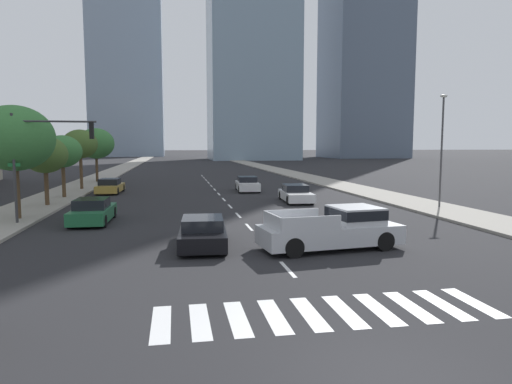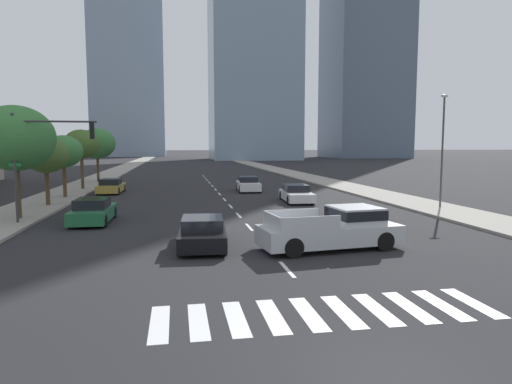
% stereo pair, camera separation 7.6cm
% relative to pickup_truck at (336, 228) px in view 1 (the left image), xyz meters
% --- Properties ---
extents(ground_plane, '(800.00, 800.00, 0.00)m').
position_rel_pickup_truck_xyz_m(ground_plane, '(-2.68, -10.11, -0.81)').
color(ground_plane, '#232326').
extents(sidewalk_east, '(4.00, 260.00, 0.15)m').
position_rel_pickup_truck_xyz_m(sidewalk_east, '(10.29, 19.89, -0.74)').
color(sidewalk_east, gray).
rests_on(sidewalk_east, ground).
extents(sidewalk_west, '(4.00, 260.00, 0.15)m').
position_rel_pickup_truck_xyz_m(sidewalk_west, '(-15.66, 19.89, -0.74)').
color(sidewalk_west, gray).
rests_on(sidewalk_west, ground).
extents(crosswalk_near, '(8.55, 2.30, 0.01)m').
position_rel_pickup_truck_xyz_m(crosswalk_near, '(-2.68, -6.67, -0.81)').
color(crosswalk_near, silver).
rests_on(crosswalk_near, ground).
extents(lane_divider_center, '(0.14, 50.00, 0.01)m').
position_rel_pickup_truck_xyz_m(lane_divider_center, '(-2.68, 21.33, -0.81)').
color(lane_divider_center, silver).
rests_on(lane_divider_center, ground).
extents(pickup_truck, '(5.88, 2.76, 1.67)m').
position_rel_pickup_truck_xyz_m(pickup_truck, '(0.00, 0.00, 0.00)').
color(pickup_truck, '#B7BABF').
rests_on(pickup_truck, ground).
extents(sedan_gold_0, '(2.05, 4.54, 1.29)m').
position_rel_pickup_truck_xyz_m(sedan_gold_0, '(-11.92, 23.70, -0.22)').
color(sedan_gold_0, '#B28E38').
rests_on(sedan_gold_0, ground).
extents(sedan_white_1, '(2.08, 4.47, 1.33)m').
position_rel_pickup_truck_xyz_m(sedan_white_1, '(0.11, 23.27, -0.20)').
color(sedan_white_1, silver).
rests_on(sedan_white_1, ground).
extents(sedan_green_2, '(1.96, 4.55, 1.33)m').
position_rel_pickup_truck_xyz_m(sedan_green_2, '(-10.73, 8.06, -0.20)').
color(sedan_green_2, '#1E6038').
rests_on(sedan_green_2, ground).
extents(sedan_black_3, '(2.14, 4.65, 1.24)m').
position_rel_pickup_truck_xyz_m(sedan_black_3, '(-5.27, 1.33, -0.24)').
color(sedan_black_3, black).
rests_on(sedan_black_3, ground).
extents(sedan_white_4, '(2.16, 4.74, 1.26)m').
position_rel_pickup_truck_xyz_m(sedan_white_4, '(2.39, 15.00, -0.23)').
color(sedan_white_4, silver).
rests_on(sedan_white_4, ground).
extents(traffic_signal_far, '(4.41, 0.28, 5.62)m').
position_rel_pickup_truck_xyz_m(traffic_signal_far, '(-12.91, 7.94, 3.19)').
color(traffic_signal_far, '#333335').
rests_on(traffic_signal_far, sidewalk_west).
extents(street_lamp_east, '(0.50, 0.24, 7.22)m').
position_rel_pickup_truck_xyz_m(street_lamp_east, '(10.59, 9.57, 3.54)').
color(street_lamp_east, '#3F3F42').
rests_on(street_lamp_east, sidewalk_east).
extents(street_tree_nearest, '(4.17, 4.17, 6.15)m').
position_rel_pickup_truck_xyz_m(street_tree_nearest, '(-14.86, 9.45, 3.71)').
color(street_tree_nearest, '#4C3823').
rests_on(street_tree_nearest, sidewalk_west).
extents(street_tree_second, '(2.91, 2.91, 4.62)m').
position_rel_pickup_truck_xyz_m(street_tree_second, '(-14.86, 15.18, 2.70)').
color(street_tree_second, '#4C3823').
rests_on(street_tree_second, sidewalk_west).
extents(street_tree_third, '(2.92, 2.92, 4.78)m').
position_rel_pickup_truck_xyz_m(street_tree_third, '(-14.86, 19.97, 2.85)').
color(street_tree_third, '#4C3823').
rests_on(street_tree_third, sidewalk_west).
extents(street_tree_fourth, '(3.11, 3.11, 5.45)m').
position_rel_pickup_truck_xyz_m(street_tree_fourth, '(-14.86, 26.76, 3.44)').
color(street_tree_fourth, '#4C3823').
rests_on(street_tree_fourth, sidewalk_west).
extents(street_tree_fifth, '(3.94, 3.94, 5.89)m').
position_rel_pickup_truck_xyz_m(street_tree_fifth, '(-14.86, 35.34, 3.54)').
color(street_tree_fifth, '#4C3823').
rests_on(street_tree_fifth, sidewalk_west).
extents(office_tower_left_skyline, '(26.58, 21.28, 117.05)m').
position_rel_pickup_truck_xyz_m(office_tower_left_skyline, '(-23.56, 164.24, 57.18)').
color(office_tower_left_skyline, '#8C9EB2').
rests_on(office_tower_left_skyline, ground).
extents(office_tower_center_skyline, '(24.81, 22.37, 73.23)m').
position_rel_pickup_truck_xyz_m(office_tower_center_skyline, '(16.28, 115.46, 35.28)').
color(office_tower_center_skyline, '#7A93A8').
rests_on(office_tower_center_skyline, ground).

